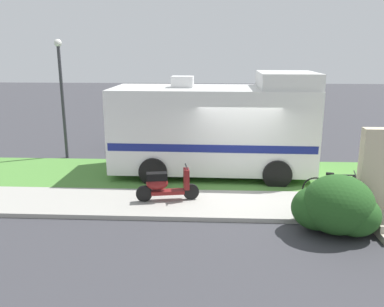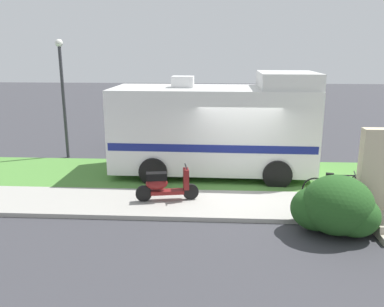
# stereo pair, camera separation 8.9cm
# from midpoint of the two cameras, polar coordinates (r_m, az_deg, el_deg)

# --- Properties ---
(ground_plane) EXTENTS (80.00, 80.00, 0.00)m
(ground_plane) POSITION_cam_midpoint_polar(r_m,az_deg,el_deg) (12.04, 6.49, -5.52)
(ground_plane) COLOR #38383D
(sidewalk) EXTENTS (24.00, 2.00, 0.12)m
(sidewalk) POSITION_cam_midpoint_polar(r_m,az_deg,el_deg) (10.90, 6.88, -7.40)
(sidewalk) COLOR #9E9B93
(sidewalk) RESTS_ON ground
(grass_strip) EXTENTS (24.00, 3.40, 0.08)m
(grass_strip) POSITION_cam_midpoint_polar(r_m,az_deg,el_deg) (13.45, 6.12, -3.15)
(grass_strip) COLOR #4C8438
(grass_strip) RESTS_ON ground
(motorhome_rv) EXTENTS (6.61, 2.86, 3.46)m
(motorhome_rv) POSITION_cam_midpoint_polar(r_m,az_deg,el_deg) (13.23, 3.19, 3.81)
(motorhome_rv) COLOR silver
(motorhome_rv) RESTS_ON ground
(scooter) EXTENTS (1.72, 0.59, 0.97)m
(scooter) POSITION_cam_midpoint_polar(r_m,az_deg,el_deg) (10.88, -4.13, -4.49)
(scooter) COLOR black
(scooter) RESTS_ON ground
(bicycle) EXTENTS (1.70, 0.57, 0.91)m
(bicycle) POSITION_cam_midpoint_polar(r_m,az_deg,el_deg) (11.24, 19.76, -5.02)
(bicycle) COLOR black
(bicycle) RESTS_ON ground
(pickup_truck_near) EXTENTS (5.55, 2.52, 1.76)m
(pickup_truck_near) POSITION_cam_midpoint_polar(r_m,az_deg,el_deg) (17.52, 0.59, 4.19)
(pickup_truck_near) COLOR #1E2328
(pickup_truck_near) RESTS_ON ground
(bush_by_porch) EXTENTS (1.94, 1.46, 1.38)m
(bush_by_porch) POSITION_cam_midpoint_polar(r_m,az_deg,el_deg) (9.70, 19.78, -7.31)
(bush_by_porch) COLOR #23511E
(bush_by_porch) RESTS_ON ground
(street_lamp_post) EXTENTS (0.28, 0.28, 4.53)m
(street_lamp_post) POSITION_cam_midpoint_polar(r_m,az_deg,el_deg) (16.01, -18.39, 8.88)
(street_lamp_post) COLOR #333338
(street_lamp_post) RESTS_ON ground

